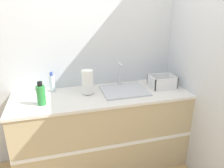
{
  "coord_description": "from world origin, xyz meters",
  "views": [
    {
      "loc": [
        -0.48,
        -1.85,
        1.85
      ],
      "look_at": [
        0.1,
        0.29,
        1.03
      ],
      "focal_mm": 35.0,
      "sensor_mm": 36.0,
      "label": 1
    }
  ],
  "objects_px": {
    "sink": "(124,89)",
    "bottle_clear": "(52,83)",
    "dish_rack": "(162,83)",
    "paper_towel_roll": "(88,82)",
    "bottle_green": "(41,95)"
  },
  "relations": [
    {
      "from": "sink",
      "to": "paper_towel_roll",
      "type": "height_order",
      "value": "sink"
    },
    {
      "from": "dish_rack",
      "to": "bottle_clear",
      "type": "height_order",
      "value": "bottle_clear"
    },
    {
      "from": "bottle_green",
      "to": "dish_rack",
      "type": "bearing_deg",
      "value": 4.91
    },
    {
      "from": "bottle_green",
      "to": "bottle_clear",
      "type": "distance_m",
      "value": 0.34
    },
    {
      "from": "sink",
      "to": "bottle_clear",
      "type": "distance_m",
      "value": 0.81
    },
    {
      "from": "paper_towel_roll",
      "to": "sink",
      "type": "bearing_deg",
      "value": -3.94
    },
    {
      "from": "sink",
      "to": "dish_rack",
      "type": "xyz_separation_m",
      "value": [
        0.47,
        -0.0,
        0.03
      ]
    },
    {
      "from": "paper_towel_roll",
      "to": "bottle_green",
      "type": "relative_size",
      "value": 1.13
    },
    {
      "from": "sink",
      "to": "bottle_clear",
      "type": "bearing_deg",
      "value": 165.39
    },
    {
      "from": "sink",
      "to": "dish_rack",
      "type": "relative_size",
      "value": 1.74
    },
    {
      "from": "paper_towel_roll",
      "to": "bottle_clear",
      "type": "xyz_separation_m",
      "value": [
        -0.37,
        0.18,
        -0.04
      ]
    },
    {
      "from": "bottle_green",
      "to": "bottle_clear",
      "type": "height_order",
      "value": "bottle_green"
    },
    {
      "from": "dish_rack",
      "to": "bottle_green",
      "type": "height_order",
      "value": "bottle_green"
    },
    {
      "from": "dish_rack",
      "to": "bottle_clear",
      "type": "xyz_separation_m",
      "value": [
        -1.26,
        0.21,
        0.05
      ]
    },
    {
      "from": "sink",
      "to": "bottle_clear",
      "type": "relative_size",
      "value": 2.2
    }
  ]
}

